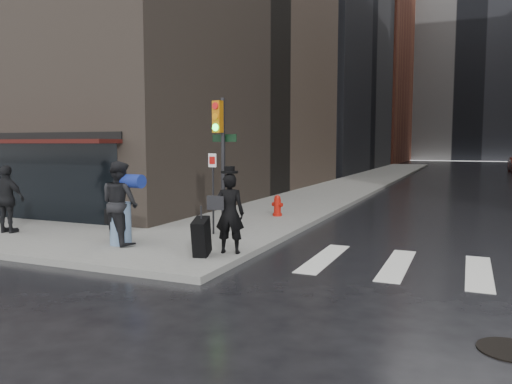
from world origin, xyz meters
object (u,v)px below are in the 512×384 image
man_jeans (120,203)px  man_overcoat (224,217)px  man_greycoat (7,199)px  traffic_light (220,147)px  fire_hydrant (277,207)px

man_jeans → man_overcoat: bearing=-160.7°
man_jeans → man_greycoat: man_jeans is taller
man_overcoat → man_jeans: man_jeans is taller
man_jeans → traffic_light: size_ratio=0.56×
man_greycoat → traffic_light: (5.55, 1.88, 1.41)m
man_greycoat → fire_hydrant: (5.65, 5.88, -0.61)m
man_overcoat → traffic_light: bearing=-74.9°
man_overcoat → man_jeans: size_ratio=0.98×
man_jeans → man_greycoat: bearing=17.0°
man_overcoat → man_jeans: bearing=-13.0°
man_greycoat → traffic_light: 6.03m
man_overcoat → fire_hydrant: 6.00m
man_jeans → man_greycoat: size_ratio=1.09×
fire_hydrant → man_greycoat: bearing=-133.8°
man_overcoat → fire_hydrant: bearing=-94.8°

